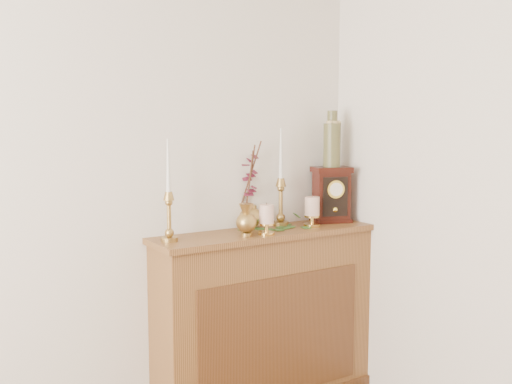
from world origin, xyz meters
TOP-DOWN VIEW (x-y plane):
  - console_shelf at (1.40, 2.10)m, footprint 1.24×0.34m
  - candlestick_left at (0.86, 2.11)m, footprint 0.08×0.08m
  - candlestick_center at (1.55, 2.18)m, footprint 0.09×0.09m
  - bud_vase at (1.23, 2.02)m, footprint 0.10×0.10m
  - ginger_jar at (1.38, 2.23)m, footprint 0.19×0.20m
  - pillar_candle_left at (1.34, 2.00)m, footprint 0.08×0.08m
  - pillar_candle_right at (1.67, 2.06)m, footprint 0.09×0.09m
  - ivy_garland at (1.40, 2.10)m, footprint 0.43×0.17m
  - mantel_clock at (1.86, 2.13)m, footprint 0.24×0.20m
  - ceramic_vase at (1.86, 2.13)m, footprint 0.10×0.10m

SIDE VIEW (x-z plane):
  - console_shelf at x=1.40m, z-range -0.03..0.90m
  - ivy_garland at x=1.40m, z-range 0.90..0.98m
  - bud_vase at x=1.23m, z-range 0.93..1.09m
  - pillar_candle_left at x=1.34m, z-range 0.93..1.10m
  - pillar_candle_right at x=1.67m, z-range 0.93..1.11m
  - mantel_clock at x=1.86m, z-range 0.93..1.24m
  - candlestick_left at x=0.86m, z-range 0.85..1.33m
  - candlestick_center at x=1.55m, z-range 0.84..1.37m
  - ginger_jar at x=1.38m, z-range 0.91..1.37m
  - ceramic_vase at x=1.86m, z-range 1.23..1.54m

